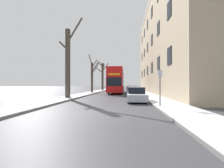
% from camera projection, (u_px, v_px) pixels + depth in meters
% --- Properties ---
extents(ground_plane, '(320.00, 320.00, 0.00)m').
position_uv_depth(ground_plane, '(94.00, 113.00, 8.25)').
color(ground_plane, '#424247').
extents(sidewalk_left, '(2.43, 130.00, 0.16)m').
position_uv_depth(sidewalk_left, '(110.00, 89.00, 61.49)').
color(sidewalk_left, slate).
rests_on(sidewalk_left, ground).
extents(sidewalk_right, '(2.43, 130.00, 0.16)m').
position_uv_depth(sidewalk_right, '(134.00, 89.00, 60.56)').
color(sidewalk_right, slate).
rests_on(sidewalk_right, ground).
extents(terrace_facade_right, '(9.10, 35.22, 17.76)m').
position_uv_depth(terrace_facade_right, '(174.00, 45.00, 27.61)').
color(terrace_facade_right, tan).
rests_on(terrace_facade_right, ground).
extents(bare_tree_left_0, '(2.93, 1.91, 9.23)m').
position_uv_depth(bare_tree_left_0, '(68.00, 61.00, 16.81)').
color(bare_tree_left_0, '#423A30').
rests_on(bare_tree_left_0, ground).
extents(bare_tree_left_1, '(1.74, 2.40, 6.99)m').
position_uv_depth(bare_tree_left_1, '(92.00, 76.00, 28.33)').
color(bare_tree_left_1, '#423A30').
rests_on(bare_tree_left_1, ground).
extents(bare_tree_left_2, '(4.12, 4.04, 7.93)m').
position_uv_depth(bare_tree_left_2, '(102.00, 76.00, 41.10)').
color(bare_tree_left_2, '#423A30').
rests_on(bare_tree_left_2, ground).
extents(bare_tree_left_3, '(2.41, 2.57, 7.74)m').
position_uv_depth(bare_tree_left_3, '(108.00, 79.00, 53.51)').
color(bare_tree_left_3, '#423A30').
rests_on(bare_tree_left_3, ground).
extents(double_decker_bus, '(2.61, 11.54, 4.49)m').
position_uv_depth(double_decker_bus, '(116.00, 80.00, 28.80)').
color(double_decker_bus, red).
rests_on(double_decker_bus, ground).
extents(parked_car_0, '(1.69, 4.09, 1.39)m').
position_uv_depth(parked_car_0, '(136.00, 95.00, 13.99)').
color(parked_car_0, '#9EA3AD').
rests_on(parked_car_0, ground).
extents(parked_car_1, '(1.71, 4.28, 1.47)m').
position_uv_depth(parked_car_1, '(133.00, 92.00, 19.79)').
color(parked_car_1, navy).
rests_on(parked_car_1, ground).
extents(parked_car_2, '(1.75, 4.45, 1.43)m').
position_uv_depth(parked_car_2, '(131.00, 90.00, 26.31)').
color(parked_car_2, '#9EA3AD').
rests_on(parked_car_2, ground).
extents(parked_car_3, '(1.71, 4.52, 1.48)m').
position_uv_depth(parked_car_3, '(130.00, 89.00, 32.66)').
color(parked_car_3, navy).
rests_on(parked_car_3, ground).
extents(oncoming_van, '(2.09, 5.14, 2.44)m').
position_uv_depth(oncoming_van, '(114.00, 86.00, 42.07)').
color(oncoming_van, '#333842').
rests_on(oncoming_van, ground).
extents(pedestrian_left_sidewalk, '(0.37, 0.37, 1.70)m').
position_uv_depth(pedestrian_left_sidewalk, '(69.00, 90.00, 17.18)').
color(pedestrian_left_sidewalk, '#4C4742').
rests_on(pedestrian_left_sidewalk, ground).
extents(street_sign_post, '(0.32, 0.07, 2.59)m').
position_uv_depth(street_sign_post, '(160.00, 86.00, 10.02)').
color(street_sign_post, '#4C4F54').
rests_on(street_sign_post, ground).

